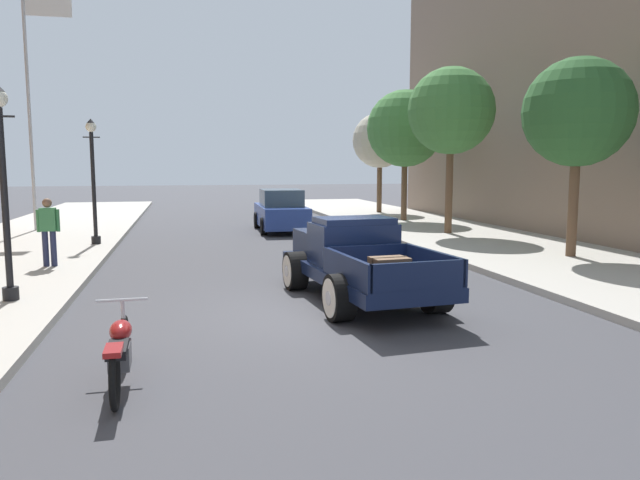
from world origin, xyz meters
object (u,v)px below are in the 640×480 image
street_tree_farthest (380,141)px  street_lamp_near (3,177)px  motorcycle_parked (120,350)px  flagpole (34,78)px  pedestrian_sidewalk_left (48,228)px  street_tree_second (451,111)px  street_lamp_far (93,172)px  hotrod_truck_navy (355,260)px  street_tree_third (405,129)px  street_tree_nearest (578,113)px  car_background_blue (281,212)px

street_tree_farthest → street_lamp_near: bearing=-125.7°
motorcycle_parked → flagpole: flagpole is taller
street_lamp_near → flagpole: flagpole is taller
pedestrian_sidewalk_left → street_tree_second: street_tree_second is taller
motorcycle_parked → street_lamp_far: (-1.93, 12.49, 1.94)m
hotrod_truck_navy → street_tree_farthest: (6.73, 18.71, 3.09)m
pedestrian_sidewalk_left → street_tree_third: size_ratio=0.29×
pedestrian_sidewalk_left → street_tree_third: (12.80, 9.80, 3.10)m
pedestrian_sidewalk_left → street_tree_nearest: (13.36, -1.36, 2.86)m
street_tree_second → street_tree_farthest: street_tree_second is taller
flagpole → street_tree_nearest: 18.64m
motorcycle_parked → street_tree_third: (10.37, 18.11, 3.74)m
car_background_blue → flagpole: size_ratio=0.47×
car_background_blue → street_tree_second: (5.59, -3.30, 3.72)m
hotrod_truck_navy → street_lamp_near: 6.57m
street_tree_nearest → street_tree_second: (-0.84, 5.93, 0.53)m
street_tree_second → flagpole: bearing=163.3°
hotrod_truck_navy → car_background_blue: car_background_blue is taller
street_lamp_near → street_tree_farthest: 22.43m
street_lamp_far → street_tree_second: street_tree_second is taller
car_background_blue → street_lamp_far: 7.59m
hotrod_truck_navy → motorcycle_parked: bearing=-135.3°
hotrod_truck_navy → street_lamp_far: size_ratio=1.31×
pedestrian_sidewalk_left → street_lamp_near: (0.09, -3.80, 1.30)m
flagpole → street_tree_third: flagpole is taller
flagpole → street_tree_third: size_ratio=1.60×
street_lamp_near → street_tree_nearest: 13.58m
flagpole → street_tree_second: bearing=-16.7°
hotrod_truck_navy → flagpole: flagpole is taller
car_background_blue → flagpole: flagpole is taller
flagpole → street_lamp_near: bearing=-80.4°
flagpole → street_tree_farthest: (15.23, 5.42, -1.92)m
pedestrian_sidewalk_left → flagpole: size_ratio=0.18×
street_lamp_near → street_tree_second: size_ratio=0.65×
street_tree_farthest → street_lamp_far: bearing=-141.2°
car_background_blue → motorcycle_parked: bearing=-105.6°
street_lamp_far → street_tree_second: 12.22m
car_background_blue → street_tree_farthest: street_tree_farthest is taller
car_background_blue → street_tree_third: 7.06m
street_lamp_near → street_lamp_far: same height
street_lamp_far → street_tree_third: street_tree_third is taller
street_lamp_far → street_tree_second: bearing=1.9°
motorcycle_parked → pedestrian_sidewalk_left: pedestrian_sidewalk_left is taller
motorcycle_parked → street_tree_third: 21.20m
street_tree_third → car_background_blue: bearing=-161.8°
hotrod_truck_navy → street_tree_farthest: 20.12m
street_tree_third → street_tree_farthest: size_ratio=1.12×
motorcycle_parked → street_lamp_far: size_ratio=0.55×
car_background_blue → flagpole: 10.35m
pedestrian_sidewalk_left → flagpole: (-2.06, 8.95, 4.68)m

